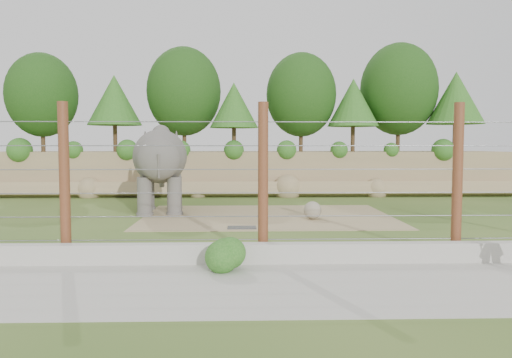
{
  "coord_description": "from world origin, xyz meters",
  "views": [
    {
      "loc": [
        -0.53,
        -17.12,
        2.94
      ],
      "look_at": [
        0.0,
        2.0,
        1.6
      ],
      "focal_mm": 35.0,
      "sensor_mm": 36.0,
      "label": 1
    }
  ],
  "objects": [
    {
      "name": "walkway_shrub",
      "position": [
        -1.0,
        -5.8,
        0.41
      ],
      "size": [
        0.8,
        0.8,
        0.8
      ],
      "primitive_type": "sphere",
      "color": "#225F1A",
      "rests_on": "walkway"
    },
    {
      "name": "stone_ball",
      "position": [
        2.2,
        2.07,
        0.37
      ],
      "size": [
        0.7,
        0.7,
        0.7
      ],
      "primitive_type": "sphere",
      "color": "gray",
      "rests_on": "dirt_patch"
    },
    {
      "name": "dirt_patch",
      "position": [
        0.5,
        3.0,
        0.01
      ],
      "size": [
        10.0,
        7.0,
        0.02
      ],
      "primitive_type": "cube",
      "color": "tan",
      "rests_on": "ground"
    },
    {
      "name": "elephant",
      "position": [
        -4.06,
        4.4,
        1.87
      ],
      "size": [
        2.56,
        4.83,
        3.73
      ],
      "primitive_type": null,
      "rotation": [
        0.0,
        0.0,
        0.13
      ],
      "color": "#5C5752",
      "rests_on": "ground"
    },
    {
      "name": "drain_grate",
      "position": [
        -0.54,
        0.13,
        0.04
      ],
      "size": [
        1.0,
        0.6,
        0.03
      ],
      "primitive_type": "cube",
      "color": "#262628",
      "rests_on": "dirt_patch"
    },
    {
      "name": "walkway",
      "position": [
        0.0,
        -7.0,
        0.01
      ],
      "size": [
        26.0,
        4.0,
        0.01
      ],
      "primitive_type": "cube",
      "color": "#B8B7AA",
      "rests_on": "ground"
    },
    {
      "name": "barrier_fence",
      "position": [
        0.0,
        -4.5,
        2.0
      ],
      "size": [
        20.26,
        0.26,
        4.0
      ],
      "color": "#5D2B16",
      "rests_on": "ground"
    },
    {
      "name": "ground",
      "position": [
        0.0,
        0.0,
        0.0
      ],
      "size": [
        90.0,
        90.0,
        0.0
      ],
      "primitive_type": "plane",
      "color": "#3A5A1F",
      "rests_on": "ground"
    },
    {
      "name": "back_embankment",
      "position": [
        0.59,
        12.68,
        3.97
      ],
      "size": [
        30.0,
        5.52,
        8.77
      ],
      "color": "#937E5B",
      "rests_on": "ground"
    },
    {
      "name": "retaining_wall",
      "position": [
        0.0,
        -5.0,
        0.25
      ],
      "size": [
        26.0,
        0.35,
        0.5
      ],
      "primitive_type": "cube",
      "color": "#B8B7AA",
      "rests_on": "ground"
    }
  ]
}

